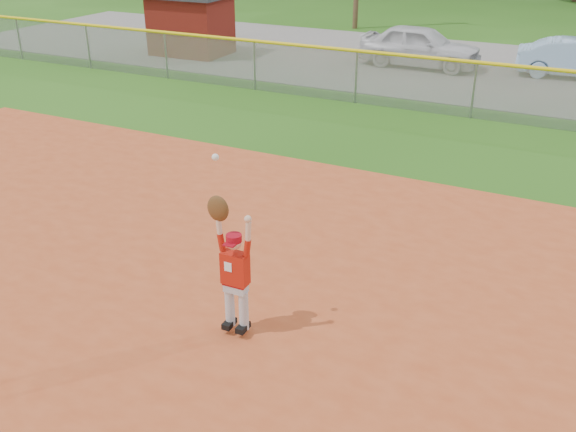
% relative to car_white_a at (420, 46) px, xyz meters
% --- Properties ---
extents(ground, '(120.00, 120.00, 0.00)m').
position_rel_car_white_a_xyz_m(ground, '(2.99, -15.33, -0.75)').
color(ground, '#275914').
rests_on(ground, ground).
extents(parking_strip, '(44.00, 10.00, 0.03)m').
position_rel_car_white_a_xyz_m(parking_strip, '(2.99, 0.67, -0.74)').
color(parking_strip, slate).
rests_on(parking_strip, ground).
extents(car_white_a, '(4.27, 1.79, 1.44)m').
position_rel_car_white_a_xyz_m(car_white_a, '(0.00, 0.00, 0.00)').
color(car_white_a, silver).
rests_on(car_white_a, parking_strip).
extents(car_blue, '(3.87, 1.72, 1.23)m').
position_rel_car_white_a_xyz_m(car_blue, '(5.07, 0.71, -0.10)').
color(car_blue, '#91B4D8').
rests_on(car_blue, parking_strip).
extents(utility_shed, '(3.13, 2.47, 2.30)m').
position_rel_car_white_a_xyz_m(utility_shed, '(-8.46, -1.74, 0.42)').
color(utility_shed, '#5D140D').
rests_on(utility_shed, ground).
extents(outfield_fence, '(40.06, 0.10, 1.55)m').
position_rel_car_white_a_xyz_m(outfield_fence, '(2.99, -5.33, 0.13)').
color(outfield_fence, gray).
rests_on(outfield_fence, ground).
extents(ballplayer, '(0.61, 0.27, 2.40)m').
position_rel_car_white_a_xyz_m(ballplayer, '(2.31, -16.55, 0.29)').
color(ballplayer, silver).
rests_on(ballplayer, ground).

